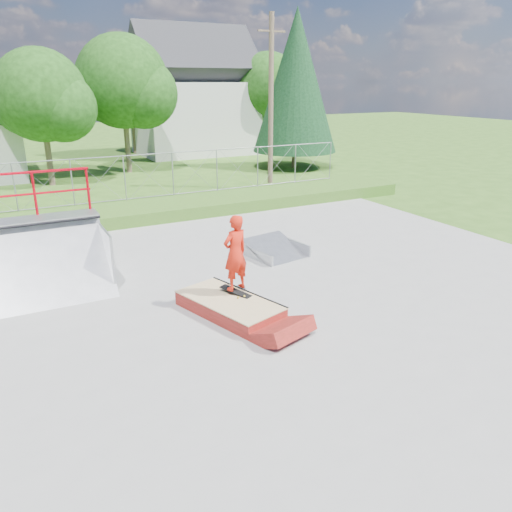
{
  "coord_description": "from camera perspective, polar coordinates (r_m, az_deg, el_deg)",
  "views": [
    {
      "loc": [
        -4.57,
        -9.43,
        5.03
      ],
      "look_at": [
        0.66,
        0.51,
        1.1
      ],
      "focal_mm": 35.0,
      "sensor_mm": 36.0,
      "label": 1
    }
  ],
  "objects": [
    {
      "name": "ground",
      "position": [
        11.63,
        -1.72,
        -6.37
      ],
      "size": [
        120.0,
        120.0,
        0.0
      ],
      "primitive_type": "plane",
      "color": "#305919",
      "rests_on": "ground"
    },
    {
      "name": "concrete_pad",
      "position": [
        11.62,
        -1.72,
        -6.28
      ],
      "size": [
        20.0,
        16.0,
        0.04
      ],
      "primitive_type": "cube",
      "color": "gray",
      "rests_on": "ground"
    },
    {
      "name": "grass_berm",
      "position": [
        20.06,
        -13.81,
        4.93
      ],
      "size": [
        24.0,
        3.0,
        0.5
      ],
      "primitive_type": "cube",
      "color": "#305919",
      "rests_on": "ground"
    },
    {
      "name": "grind_box",
      "position": [
        11.44,
        -3.05,
        -5.8
      ],
      "size": [
        1.9,
        2.77,
        0.37
      ],
      "rotation": [
        0.0,
        0.0,
        0.29
      ],
      "color": "maroon",
      "rests_on": "concrete_pad"
    },
    {
      "name": "quarter_pipe",
      "position": [
        13.2,
        -23.05,
        1.94
      ],
      "size": [
        2.89,
        2.45,
        2.89
      ],
      "primitive_type": null,
      "rotation": [
        0.0,
        0.0,
        -0.0
      ],
      "color": "#9B9EA2",
      "rests_on": "concrete_pad"
    },
    {
      "name": "flat_bank_ramp",
      "position": [
        15.15,
        2.27,
        0.8
      ],
      "size": [
        1.76,
        1.85,
        0.47
      ],
      "primitive_type": null,
      "rotation": [
        0.0,
        0.0,
        0.16
      ],
      "color": "#9B9EA2",
      "rests_on": "concrete_pad"
    },
    {
      "name": "skateboard",
      "position": [
        11.62,
        -2.32,
        -4.11
      ],
      "size": [
        0.58,
        0.8,
        0.13
      ],
      "primitive_type": "cube",
      "rotation": [
        0.14,
        0.0,
        0.5
      ],
      "color": "black",
      "rests_on": "grind_box"
    },
    {
      "name": "skater",
      "position": [
        11.3,
        -2.38,
        -0.0
      ],
      "size": [
        0.73,
        0.56,
        1.77
      ],
      "primitive_type": "imported",
      "rotation": [
        0.0,
        0.0,
        3.38
      ],
      "color": "red",
      "rests_on": "grind_box"
    },
    {
      "name": "chain_link_fence",
      "position": [
        20.77,
        -14.77,
        8.59
      ],
      "size": [
        20.0,
        0.06,
        1.8
      ],
      "primitive_type": null,
      "color": "gray",
      "rests_on": "grass_berm"
    },
    {
      "name": "gable_house",
      "position": [
        37.96,
        -7.12,
        17.35
      ],
      "size": [
        8.4,
        6.08,
        8.94
      ],
      "color": "#BBBBB7",
      "rests_on": "ground"
    },
    {
      "name": "utility_pole",
      "position": [
        24.62,
        1.71,
        16.88
      ],
      "size": [
        0.24,
        0.24,
        8.0
      ],
      "primitive_type": "cylinder",
      "color": "brown",
      "rests_on": "ground"
    },
    {
      "name": "tree_left_near",
      "position": [
        27.42,
        -22.79,
        16.21
      ],
      "size": [
        4.76,
        4.48,
        6.65
      ],
      "color": "brown",
      "rests_on": "ground"
    },
    {
      "name": "tree_center",
      "position": [
        30.15,
        -14.38,
        18.37
      ],
      "size": [
        5.44,
        5.12,
        7.6
      ],
      "color": "brown",
      "rests_on": "ground"
    },
    {
      "name": "tree_right_far",
      "position": [
        38.22,
        1.87,
        18.55
      ],
      "size": [
        5.1,
        4.8,
        7.12
      ],
      "color": "brown",
      "rests_on": "ground"
    },
    {
      "name": "tree_back_mid",
      "position": [
        38.58,
        -13.63,
        16.7
      ],
      "size": [
        4.08,
        3.84,
        5.7
      ],
      "color": "brown",
      "rests_on": "ground"
    },
    {
      "name": "conifer_tree",
      "position": [
        31.2,
        4.59,
        19.26
      ],
      "size": [
        5.04,
        5.04,
        9.1
      ],
      "color": "brown",
      "rests_on": "ground"
    }
  ]
}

